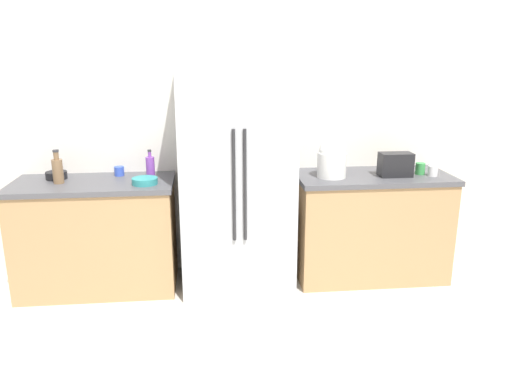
% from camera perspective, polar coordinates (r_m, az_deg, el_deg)
% --- Properties ---
extents(kitchen_back_panel, '(4.95, 0.10, 2.99)m').
position_cam_1_polar(kitchen_back_panel, '(4.24, -1.74, 10.75)').
color(kitchen_back_panel, silver).
rests_on(kitchen_back_panel, ground_plane).
extents(counter_left, '(1.24, 0.62, 0.89)m').
position_cam_1_polar(counter_left, '(4.20, -17.64, -4.73)').
color(counter_left, tan).
rests_on(counter_left, ground_plane).
extents(counter_right, '(1.26, 0.62, 0.89)m').
position_cam_1_polar(counter_right, '(4.33, 12.86, -3.74)').
color(counter_right, tan).
rests_on(counter_right, ground_plane).
extents(refrigerator, '(0.88, 0.67, 1.84)m').
position_cam_1_polar(refrigerator, '(3.94, -2.25, 1.94)').
color(refrigerator, '#B7BABF').
rests_on(refrigerator, ground_plane).
extents(toaster, '(0.26, 0.14, 0.19)m').
position_cam_1_polar(toaster, '(4.18, 15.60, 3.03)').
color(toaster, black).
rests_on(toaster, counter_right).
extents(rice_cooker, '(0.23, 0.23, 0.30)m').
position_cam_1_polar(rice_cooker, '(4.03, 8.64, 3.72)').
color(rice_cooker, white).
rests_on(rice_cooker, counter_right).
extents(bottle_a, '(0.08, 0.08, 0.26)m').
position_cam_1_polar(bottle_a, '(4.09, -21.66, 2.36)').
color(bottle_a, brown).
rests_on(bottle_a, counter_left).
extents(bottle_b, '(0.07, 0.07, 0.23)m').
position_cam_1_polar(bottle_b, '(4.05, -11.95, 2.83)').
color(bottle_b, purple).
rests_on(bottle_b, counter_left).
extents(cup_a, '(0.08, 0.08, 0.07)m').
position_cam_1_polar(cup_a, '(4.39, 14.41, 2.91)').
color(cup_a, orange).
rests_on(cup_a, counter_right).
extents(cup_b, '(0.08, 0.08, 0.09)m').
position_cam_1_polar(cup_b, '(4.31, 18.19, 2.55)').
color(cup_b, green).
rests_on(cup_b, counter_right).
extents(cup_c, '(0.08, 0.08, 0.08)m').
position_cam_1_polar(cup_c, '(4.29, 19.50, 2.28)').
color(cup_c, white).
rests_on(cup_c, counter_right).
extents(cup_d, '(0.08, 0.08, 0.07)m').
position_cam_1_polar(cup_d, '(4.20, -15.31, 2.31)').
color(cup_d, blue).
rests_on(cup_d, counter_left).
extents(bowl_a, '(0.16, 0.16, 0.06)m').
position_cam_1_polar(bowl_a, '(4.25, -21.78, 1.78)').
color(bowl_a, black).
rests_on(bowl_a, counter_left).
extents(bowl_b, '(0.19, 0.19, 0.05)m').
position_cam_1_polar(bowl_b, '(3.88, -12.55, 1.23)').
color(bowl_b, teal).
rests_on(bowl_b, counter_left).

